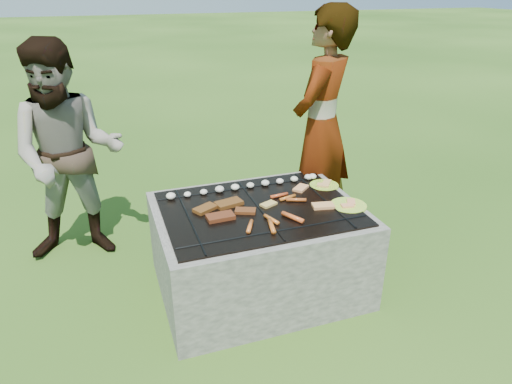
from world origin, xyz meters
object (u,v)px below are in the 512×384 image
plate_far (324,185)px  cook (321,128)px  plate_near (348,205)px  bystander (69,155)px  fire_pit (258,252)px

plate_far → cook: bearing=68.1°
plate_far → plate_near: bearing=-90.0°
plate_near → cook: size_ratio=0.17×
plate_near → bystander: bystander is taller
fire_pit → bystander: bystander is taller
fire_pit → bystander: (-1.12, 0.87, 0.52)m
fire_pit → bystander: 1.51m
plate_far → bystander: (-1.68, 0.68, 0.19)m
fire_pit → bystander: size_ratio=0.81×
plate_far → cook: cook is taller
fire_pit → plate_far: size_ratio=5.23×
plate_far → bystander: size_ratio=0.15×
plate_far → cook: 0.53m
cook → bystander: 1.87m
cook → bystander: cook is taller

